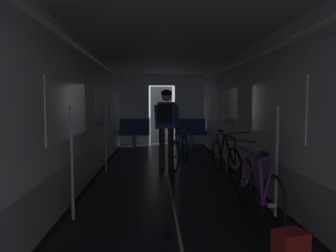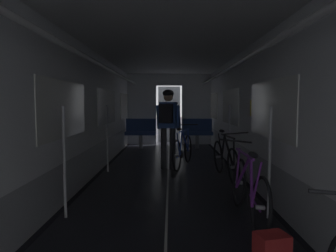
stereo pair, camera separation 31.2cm
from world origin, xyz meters
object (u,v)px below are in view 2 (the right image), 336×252
bench_seat_far_left (141,130)px  bench_seat_far_right (197,131)px  bicycle_purple (248,190)px  person_cyclist_aisle (168,120)px  bicycle_black (225,159)px  bicycle_blue_in_aisle (183,150)px

bench_seat_far_left → bench_seat_far_right: same height
bicycle_purple → person_cyclist_aisle: (-1.00, 2.92, 0.69)m
bench_seat_far_right → bench_seat_far_left: bearing=180.0°
bench_seat_far_right → bicycle_purple: size_ratio=0.58×
bicycle_black → bench_seat_far_left: bearing=116.5°
bench_seat_far_right → bicycle_purple: bearing=-89.1°
bench_seat_far_left → bicycle_black: bearing=-63.5°
bench_seat_far_left → bicycle_blue_in_aisle: 3.12m
bicycle_black → person_cyclist_aisle: (-1.09, 0.87, 0.69)m
bicycle_purple → bicycle_black: bicycle_purple is taller
bicycle_black → bicycle_blue_in_aisle: bicycle_black is taller
bicycle_blue_in_aisle → bicycle_black: bearing=-56.2°
bicycle_blue_in_aisle → bicycle_purple: bearing=-78.2°
bicycle_purple → bicycle_blue_in_aisle: bearing=101.8°
bench_seat_far_left → bicycle_blue_in_aisle: bearing=-66.7°
bench_seat_far_right → bicycle_purple: 6.05m
bench_seat_far_left → bicycle_black: 4.46m
bench_seat_far_left → bicycle_purple: 6.34m
person_cyclist_aisle → bicycle_blue_in_aisle: size_ratio=1.06×
bicycle_purple → person_cyclist_aisle: size_ratio=0.98×
bench_seat_far_right → bicycle_black: size_ratio=0.58×
bicycle_blue_in_aisle → person_cyclist_aisle: bearing=-142.1°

